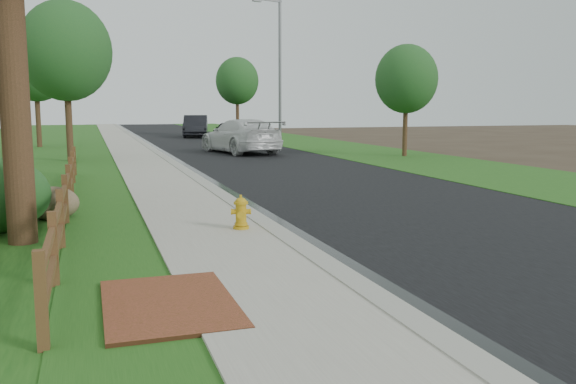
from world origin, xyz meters
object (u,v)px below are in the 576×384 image
object	(u,v)px
white_suv	(240,136)
dark_car_mid	(227,130)
streetlight	(278,63)
ranch_fence	(67,190)
fire_hydrant	(241,213)

from	to	relation	value
white_suv	dark_car_mid	xyz separation A→B (m)	(2.43, 14.30, -0.23)
dark_car_mid	streetlight	distance (m)	10.13
ranch_fence	white_suv	size ratio (longest dim) A/B	2.68
ranch_fence	white_suv	bearing A→B (deg)	64.34
fire_hydrant	white_suv	xyz separation A→B (m)	(5.00, 20.58, 0.52)
fire_hydrant	streetlight	size ratio (longest dim) A/B	0.07
dark_car_mid	streetlight	size ratio (longest dim) A/B	0.43
fire_hydrant	streetlight	xyz separation A→B (m)	(8.77, 25.92, 4.83)
fire_hydrant	dark_car_mid	distance (m)	35.66
ranch_fence	fire_hydrant	world-z (taller)	ranch_fence
ranch_fence	streetlight	size ratio (longest dim) A/B	1.83
ranch_fence	dark_car_mid	world-z (taller)	dark_car_mid
white_suv	ranch_fence	bearing A→B (deg)	53.23
ranch_fence	dark_car_mid	size ratio (longest dim) A/B	4.22
streetlight	dark_car_mid	bearing A→B (deg)	98.48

